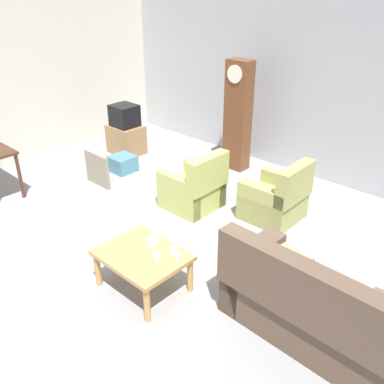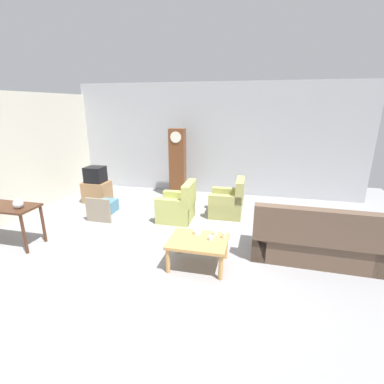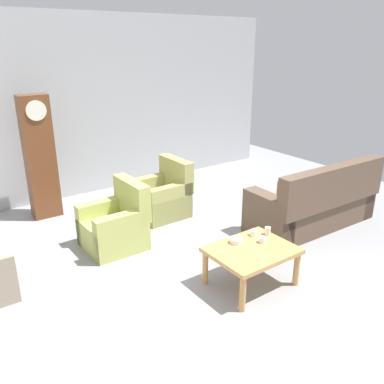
{
  "view_description": "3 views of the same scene",
  "coord_description": "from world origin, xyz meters",
  "px_view_note": "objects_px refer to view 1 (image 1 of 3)",
  "views": [
    {
      "loc": [
        3.41,
        -2.97,
        3.21
      ],
      "look_at": [
        0.14,
        0.54,
        0.74
      ],
      "focal_mm": 39.37,
      "sensor_mm": 36.0,
      "label": 1
    },
    {
      "loc": [
        1.25,
        -4.6,
        2.6
      ],
      "look_at": [
        0.03,
        0.57,
        0.92
      ],
      "focal_mm": 26.16,
      "sensor_mm": 36.0,
      "label": 2
    },
    {
      "loc": [
        -2.55,
        -3.47,
        2.7
      ],
      "look_at": [
        0.47,
        0.74,
        0.76
      ],
      "focal_mm": 37.57,
      "sensor_mm": 36.0,
      "label": 3
    }
  ],
  "objects_px": {
    "storage_box_blue": "(123,163)",
    "cup_white_porcelain": "(173,251)",
    "framed_picture_leaning": "(97,170)",
    "bowl_white_stacked": "(153,241)",
    "tv_stand_cabinet": "(126,139)",
    "tv_crt": "(124,116)",
    "cup_cream_tall": "(178,259)",
    "armchair_olive_far": "(276,200)",
    "coffee_table_wood": "(143,258)",
    "cup_blue_rimmed": "(157,257)",
    "couch_floral": "(328,317)",
    "grandfather_clock": "(238,116)",
    "armchair_olive_near": "(194,189)"
  },
  "relations": [
    {
      "from": "storage_box_blue",
      "to": "tv_crt",
      "type": "bearing_deg",
      "value": 136.27
    },
    {
      "from": "couch_floral",
      "to": "framed_picture_leaning",
      "type": "xyz_separation_m",
      "value": [
        -4.52,
        0.62,
        -0.07
      ]
    },
    {
      "from": "tv_stand_cabinet",
      "to": "armchair_olive_far",
      "type": "bearing_deg",
      "value": -2.8
    },
    {
      "from": "coffee_table_wood",
      "to": "grandfather_clock",
      "type": "height_order",
      "value": "grandfather_clock"
    },
    {
      "from": "framed_picture_leaning",
      "to": "bowl_white_stacked",
      "type": "relative_size",
      "value": 4.0
    },
    {
      "from": "grandfather_clock",
      "to": "framed_picture_leaning",
      "type": "distance_m",
      "value": 2.63
    },
    {
      "from": "armchair_olive_far",
      "to": "coffee_table_wood",
      "type": "relative_size",
      "value": 0.96
    },
    {
      "from": "cup_white_porcelain",
      "to": "armchair_olive_near",
      "type": "bearing_deg",
      "value": 125.68
    },
    {
      "from": "couch_floral",
      "to": "grandfather_clock",
      "type": "distance_m",
      "value": 4.36
    },
    {
      "from": "armchair_olive_far",
      "to": "cup_cream_tall",
      "type": "distance_m",
      "value": 2.21
    },
    {
      "from": "bowl_white_stacked",
      "to": "couch_floral",
      "type": "bearing_deg",
      "value": 11.71
    },
    {
      "from": "armchair_olive_far",
      "to": "storage_box_blue",
      "type": "relative_size",
      "value": 2.19
    },
    {
      "from": "grandfather_clock",
      "to": "tv_crt",
      "type": "bearing_deg",
      "value": -156.05
    },
    {
      "from": "tv_stand_cabinet",
      "to": "cup_blue_rimmed",
      "type": "xyz_separation_m",
      "value": [
        3.6,
        -2.48,
        0.22
      ]
    },
    {
      "from": "storage_box_blue",
      "to": "cup_white_porcelain",
      "type": "bearing_deg",
      "value": -28.97
    },
    {
      "from": "cup_white_porcelain",
      "to": "cup_cream_tall",
      "type": "relative_size",
      "value": 0.9
    },
    {
      "from": "tv_crt",
      "to": "framed_picture_leaning",
      "type": "height_order",
      "value": "tv_crt"
    },
    {
      "from": "coffee_table_wood",
      "to": "tv_stand_cabinet",
      "type": "xyz_separation_m",
      "value": [
        -3.4,
        2.52,
        -0.12
      ]
    },
    {
      "from": "grandfather_clock",
      "to": "tv_stand_cabinet",
      "type": "height_order",
      "value": "grandfather_clock"
    },
    {
      "from": "cup_blue_rimmed",
      "to": "armchair_olive_far",
      "type": "bearing_deg",
      "value": 89.05
    },
    {
      "from": "grandfather_clock",
      "to": "cup_cream_tall",
      "type": "bearing_deg",
      "value": -62.1
    },
    {
      "from": "tv_crt",
      "to": "armchair_olive_near",
      "type": "bearing_deg",
      "value": -16.11
    },
    {
      "from": "armchair_olive_near",
      "to": "cup_cream_tall",
      "type": "distance_m",
      "value": 2.08
    },
    {
      "from": "tv_crt",
      "to": "bowl_white_stacked",
      "type": "relative_size",
      "value": 3.2
    },
    {
      "from": "armchair_olive_near",
      "to": "couch_floral",
      "type": "bearing_deg",
      "value": -22.69
    },
    {
      "from": "tv_crt",
      "to": "cup_cream_tall",
      "type": "height_order",
      "value": "tv_crt"
    },
    {
      "from": "grandfather_clock",
      "to": "coffee_table_wood",
      "type": "bearing_deg",
      "value": -68.76
    },
    {
      "from": "tv_stand_cabinet",
      "to": "grandfather_clock",
      "type": "bearing_deg",
      "value": 23.95
    },
    {
      "from": "cup_cream_tall",
      "to": "cup_white_porcelain",
      "type": "bearing_deg",
      "value": 151.84
    },
    {
      "from": "tv_stand_cabinet",
      "to": "tv_crt",
      "type": "relative_size",
      "value": 1.42
    },
    {
      "from": "cup_blue_rimmed",
      "to": "cup_cream_tall",
      "type": "relative_size",
      "value": 0.85
    },
    {
      "from": "armchair_olive_near",
      "to": "cup_white_porcelain",
      "type": "bearing_deg",
      "value": -54.32
    },
    {
      "from": "armchair_olive_near",
      "to": "cup_cream_tall",
      "type": "height_order",
      "value": "armchair_olive_near"
    },
    {
      "from": "cup_cream_tall",
      "to": "bowl_white_stacked",
      "type": "height_order",
      "value": "cup_cream_tall"
    },
    {
      "from": "tv_stand_cabinet",
      "to": "cup_cream_tall",
      "type": "distance_m",
      "value": 4.49
    },
    {
      "from": "cup_cream_tall",
      "to": "armchair_olive_near",
      "type": "bearing_deg",
      "value": 127.84
    },
    {
      "from": "cup_white_porcelain",
      "to": "tv_crt",
      "type": "bearing_deg",
      "value": 147.95
    },
    {
      "from": "cup_white_porcelain",
      "to": "cup_cream_tall",
      "type": "height_order",
      "value": "cup_cream_tall"
    },
    {
      "from": "couch_floral",
      "to": "coffee_table_wood",
      "type": "xyz_separation_m",
      "value": [
        -1.92,
        -0.62,
        0.05
      ]
    },
    {
      "from": "couch_floral",
      "to": "cup_blue_rimmed",
      "type": "xyz_separation_m",
      "value": [
        -1.72,
        -0.58,
        0.15
      ]
    },
    {
      "from": "tv_stand_cabinet",
      "to": "tv_crt",
      "type": "bearing_deg",
      "value": 0.0
    },
    {
      "from": "tv_crt",
      "to": "cup_white_porcelain",
      "type": "distance_m",
      "value": 4.32
    },
    {
      "from": "tv_crt",
      "to": "cup_cream_tall",
      "type": "distance_m",
      "value": 4.49
    },
    {
      "from": "coffee_table_wood",
      "to": "grandfather_clock",
      "type": "relative_size",
      "value": 0.49
    },
    {
      "from": "tv_stand_cabinet",
      "to": "cup_cream_tall",
      "type": "xyz_separation_m",
      "value": [
        3.81,
        -2.37,
        0.24
      ]
    },
    {
      "from": "tv_crt",
      "to": "bowl_white_stacked",
      "type": "distance_m",
      "value": 4.08
    },
    {
      "from": "couch_floral",
      "to": "bowl_white_stacked",
      "type": "height_order",
      "value": "couch_floral"
    },
    {
      "from": "bowl_white_stacked",
      "to": "framed_picture_leaning",
      "type": "bearing_deg",
      "value": 157.94
    },
    {
      "from": "armchair_olive_near",
      "to": "cup_cream_tall",
      "type": "xyz_separation_m",
      "value": [
        1.27,
        -1.64,
        0.21
      ]
    },
    {
      "from": "tv_crt",
      "to": "storage_box_blue",
      "type": "bearing_deg",
      "value": -43.73
    }
  ]
}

